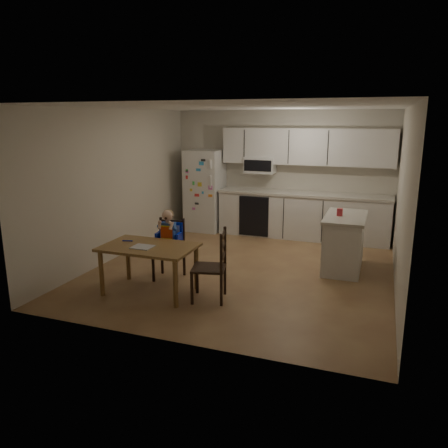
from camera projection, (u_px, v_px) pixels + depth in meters
room at (253, 187)px, 7.11m from camera, size 4.52×5.01×2.51m
refrigerator at (205, 190)px, 9.25m from camera, size 0.72×0.70×1.70m
kitchen_run at (302, 194)px, 8.64m from camera, size 3.37×0.62×2.15m
kitchen_island at (344, 242)px, 6.88m from camera, size 0.61×1.17×0.86m
red_cup at (340, 212)px, 6.76m from camera, size 0.09×0.09×0.11m
dining_table at (149, 252)px, 5.90m from camera, size 1.24×0.80×0.67m
napkin at (142, 247)px, 5.81m from camera, size 0.27×0.24×0.01m
toddler_spoon at (127, 241)px, 6.09m from camera, size 0.12×0.06×0.02m
chair_booster at (169, 237)px, 6.45m from camera, size 0.44×0.44×1.05m
chair_side at (216, 261)px, 5.66m from camera, size 0.50×0.50×0.95m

